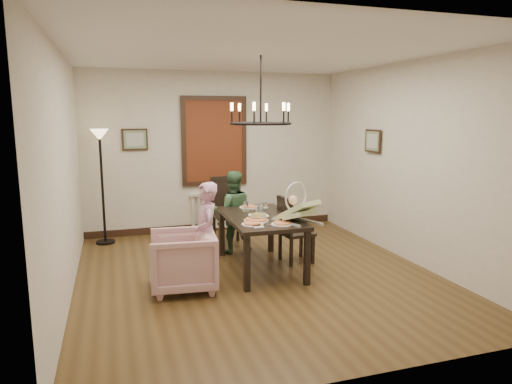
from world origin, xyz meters
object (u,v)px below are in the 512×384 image
chair_right (297,229)px  seated_man (232,219)px  dining_table (260,222)px  armchair (183,261)px  drinking_glass (260,209)px  floor_lamp (102,188)px  baby_bouncer (297,209)px  chair_far (229,211)px  elderly_woman (207,244)px

chair_right → seated_man: (-0.74, 0.73, 0.04)m
dining_table → chair_right: (0.58, 0.14, -0.17)m
armchair → drinking_glass: size_ratio=5.06×
dining_table → seated_man: (-0.16, 0.86, -0.13)m
armchair → floor_lamp: (-0.91, 2.36, 0.55)m
chair_right → baby_bouncer: (-0.27, -0.65, 0.43)m
armchair → floor_lamp: size_ratio=0.43×
dining_table → chair_right: chair_right is taller
dining_table → chair_far: chair_far is taller
baby_bouncer → chair_right: bearing=44.4°
dining_table → baby_bouncer: baby_bouncer is taller
elderly_woman → floor_lamp: floor_lamp is taller
floor_lamp → seated_man: bearing=-30.4°
armchair → chair_right: bearing=113.7°
chair_right → drinking_glass: 0.65m
drinking_glass → floor_lamp: bearing=137.4°
dining_table → seated_man: 0.89m
chair_right → elderly_woman: elderly_woman is taller
baby_bouncer → drinking_glass: 0.67m
drinking_glass → floor_lamp: floor_lamp is taller
drinking_glass → dining_table: bearing=-106.3°
elderly_woman → drinking_glass: 0.99m
elderly_woman → chair_far: bearing=160.6°
chair_far → chair_right: bearing=-58.5°
armchair → seated_man: size_ratio=0.75×
chair_far → elderly_woman: bearing=-114.3°
seated_man → baby_bouncer: size_ratio=1.90×
elderly_woman → floor_lamp: bearing=-149.0°
armchair → drinking_glass: (1.13, 0.49, 0.46)m
dining_table → baby_bouncer: 0.66m
elderly_woman → baby_bouncer: bearing=87.3°
dining_table → elderly_woman: elderly_woman is taller
chair_right → dining_table: bearing=97.5°
dining_table → chair_far: size_ratio=1.44×
chair_far → dining_table: bearing=-85.6°
seated_man → dining_table: bearing=107.6°
chair_right → baby_bouncer: bearing=151.8°
seated_man → armchair: bearing=60.4°
chair_right → chair_far: bearing=27.0°
floor_lamp → armchair: bearing=-68.9°
chair_far → seated_man: size_ratio=1.07×
chair_right → drinking_glass: (-0.56, -0.06, 0.33)m
armchair → drinking_glass: bearing=119.0°
chair_far → armchair: 1.92m
seated_man → baby_bouncer: baby_bouncer is taller
seated_man → chair_right: bearing=142.6°
dining_table → chair_right: bearing=14.9°
floor_lamp → chair_right: bearing=-34.9°
elderly_woman → armchair: bearing=-82.3°
baby_bouncer → floor_lamp: bearing=110.2°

